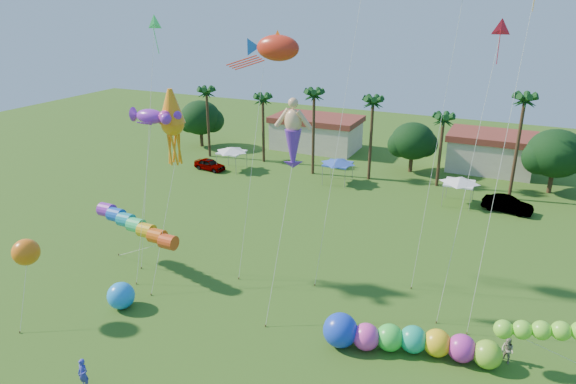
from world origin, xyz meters
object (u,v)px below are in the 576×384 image
at_px(caterpillar_inflatable, 403,340).
at_px(car_a, 210,164).
at_px(blue_ball, 121,296).
at_px(car_b, 507,204).
at_px(spectator_a, 83,374).
at_px(spectator_b, 507,351).

bearing_deg(caterpillar_inflatable, car_a, 127.77).
distance_m(car_a, blue_ball, 31.60).
relative_size(car_b, blue_ball, 2.54).
bearing_deg(blue_ball, car_b, 51.93).
bearing_deg(caterpillar_inflatable, blue_ball, 177.88).
distance_m(caterpillar_inflatable, blue_ball, 19.61).
relative_size(spectator_a, spectator_b, 1.12).
bearing_deg(car_a, blue_ball, -150.59).
bearing_deg(caterpillar_inflatable, car_b, 67.99).
bearing_deg(blue_ball, caterpillar_inflatable, 10.21).
bearing_deg(blue_ball, spectator_b, 11.62).
distance_m(car_b, caterpillar_inflatable, 27.46).
relative_size(spectator_b, caterpillar_inflatable, 0.15).
distance_m(car_b, spectator_a, 42.80).
height_order(spectator_a, blue_ball, blue_ball).
bearing_deg(spectator_b, spectator_a, -112.44).
height_order(spectator_a, spectator_b, spectator_a).
distance_m(spectator_b, blue_ball, 25.77).
distance_m(car_a, spectator_b, 44.12).
relative_size(spectator_b, blue_ball, 0.87).
xyz_separation_m(spectator_a, spectator_b, (21.53, 12.38, -0.10)).
bearing_deg(car_b, spectator_a, 161.32).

